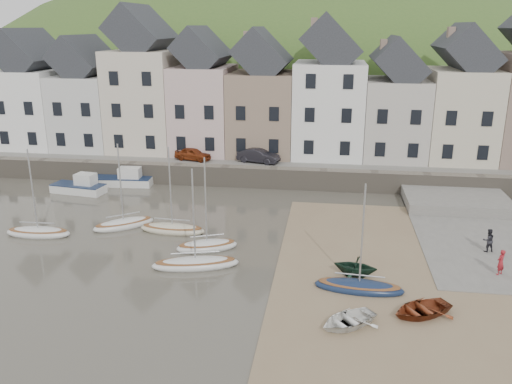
% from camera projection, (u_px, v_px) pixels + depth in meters
% --- Properties ---
extents(ground, '(160.00, 160.00, 0.00)m').
position_uv_depth(ground, '(241.00, 271.00, 31.12)').
color(ground, '#494439').
rests_on(ground, ground).
extents(quay_land, '(90.00, 30.00, 1.50)m').
position_uv_depth(quay_land, '(288.00, 144.00, 61.09)').
color(quay_land, '#3E5F26').
rests_on(quay_land, ground).
extents(quay_street, '(70.00, 7.00, 0.10)m').
position_uv_depth(quay_street, '(278.00, 161.00, 50.00)').
color(quay_street, slate).
rests_on(quay_street, quay_land).
extents(seawall, '(70.00, 1.20, 1.80)m').
position_uv_depth(seawall, '(274.00, 178.00, 46.89)').
color(seawall, slate).
rests_on(seawall, ground).
extents(beach, '(18.00, 26.00, 0.06)m').
position_uv_depth(beach, '(434.00, 283.00, 29.61)').
color(beach, '#806A4E').
rests_on(beach, ground).
extents(slipway, '(8.00, 18.00, 0.12)m').
position_uv_depth(slipway, '(474.00, 233.00, 36.61)').
color(slipway, slate).
rests_on(slipway, ground).
extents(hillside, '(134.40, 84.00, 84.00)m').
position_uv_depth(hillside, '(272.00, 213.00, 93.85)').
color(hillside, '#3E5F26').
rests_on(hillside, ground).
extents(townhouse_terrace, '(61.05, 8.00, 13.93)m').
position_uv_depth(townhouse_terrace, '(300.00, 95.00, 51.32)').
color(townhouse_terrace, white).
rests_on(townhouse_terrace, quay_land).
extents(sailboat_0, '(4.60, 1.70, 6.32)m').
position_uv_depth(sailboat_0, '(38.00, 232.00, 36.24)').
color(sailboat_0, silver).
rests_on(sailboat_0, ground).
extents(sailboat_1, '(4.40, 3.87, 6.32)m').
position_uv_depth(sailboat_1, '(124.00, 224.00, 37.76)').
color(sailboat_1, silver).
rests_on(sailboat_1, ground).
extents(sailboat_2, '(4.75, 1.73, 6.32)m').
position_uv_depth(sailboat_2, '(172.00, 229.00, 36.86)').
color(sailboat_2, beige).
rests_on(sailboat_2, ground).
extents(sailboat_3, '(4.23, 2.86, 6.32)m').
position_uv_depth(sailboat_3, '(207.00, 245.00, 34.02)').
color(sailboat_3, silver).
rests_on(sailboat_3, ground).
extents(sailboat_4, '(5.42, 2.82, 6.32)m').
position_uv_depth(sailboat_4, '(195.00, 263.00, 31.50)').
color(sailboat_4, silver).
rests_on(sailboat_4, ground).
extents(sailboat_5, '(4.95, 1.86, 6.32)m').
position_uv_depth(sailboat_5, '(359.00, 287.00, 28.67)').
color(sailboat_5, '#152442').
rests_on(sailboat_5, ground).
extents(motorboat_0, '(4.86, 2.41, 1.70)m').
position_uv_depth(motorboat_0, '(80.00, 186.00, 45.48)').
color(motorboat_0, silver).
rests_on(motorboat_0, ground).
extents(motorboat_2, '(5.54, 2.13, 1.70)m').
position_uv_depth(motorboat_2, '(124.00, 179.00, 47.58)').
color(motorboat_2, silver).
rests_on(motorboat_2, ground).
extents(rowboat_white, '(3.67, 3.55, 0.62)m').
position_uv_depth(rowboat_white, '(348.00, 320.00, 25.22)').
color(rowboat_white, white).
rests_on(rowboat_white, beach).
extents(rowboat_green, '(2.83, 2.57, 1.29)m').
position_uv_depth(rowboat_green, '(355.00, 266.00, 30.12)').
color(rowboat_green, '#152F21').
rests_on(rowboat_green, beach).
extents(rowboat_red, '(3.89, 3.59, 0.66)m').
position_uv_depth(rowboat_red, '(421.00, 309.00, 26.17)').
color(rowboat_red, brown).
rests_on(rowboat_red, beach).
extents(person_red, '(0.66, 0.64, 1.53)m').
position_uv_depth(person_red, '(501.00, 262.00, 30.17)').
color(person_red, maroon).
rests_on(person_red, slipway).
extents(person_dark, '(0.86, 0.74, 1.52)m').
position_uv_depth(person_dark, '(488.00, 240.00, 33.27)').
color(person_dark, black).
rests_on(person_dark, slipway).
extents(car_left, '(3.73, 2.21, 1.19)m').
position_uv_depth(car_left, '(193.00, 154.00, 49.95)').
color(car_left, maroon).
rests_on(car_left, quay_street).
extents(car_right, '(4.20, 2.40, 1.31)m').
position_uv_depth(car_right, '(258.00, 156.00, 49.08)').
color(car_right, black).
rests_on(car_right, quay_street).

